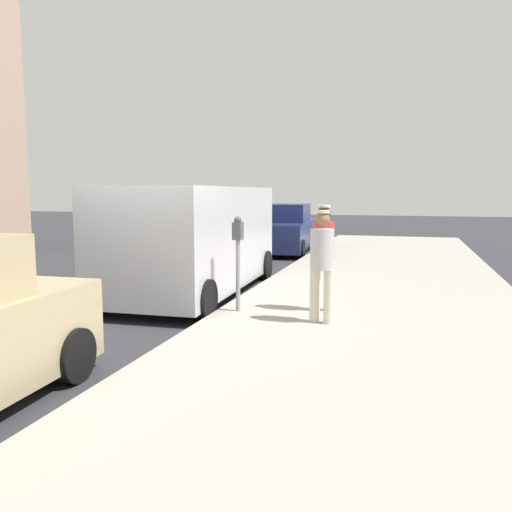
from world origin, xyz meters
The scene contains 7 objects.
ground_plane centered at (0.00, 0.00, 0.00)m, with size 80.00×80.00×0.00m, color #2D2D33.
sidewalk_slab centered at (3.50, 0.00, 0.07)m, with size 5.00×32.00×0.15m, color #9E998E.
parking_meter_near centered at (1.35, 0.65, 1.18)m, with size 0.14×0.18×1.52m.
pedestrian_in_gray centered at (2.75, 0.28, 1.08)m, with size 0.35×0.34×1.64m.
pedestrian_in_red centered at (2.65, 1.06, 1.13)m, with size 0.35×0.34×1.70m.
parked_van centered at (-0.15, 2.43, 1.15)m, with size 2.28×5.26×2.15m.
parked_sedan_ahead centered at (-0.16, 10.13, 0.75)m, with size 2.17×4.50×1.65m.
Camera 1 is at (3.91, -7.09, 2.05)m, focal length 36.24 mm.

